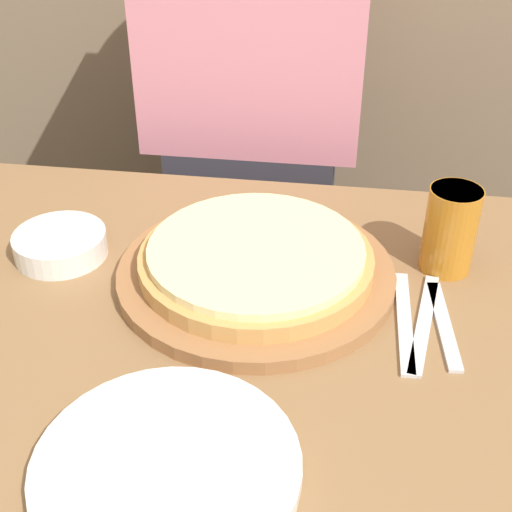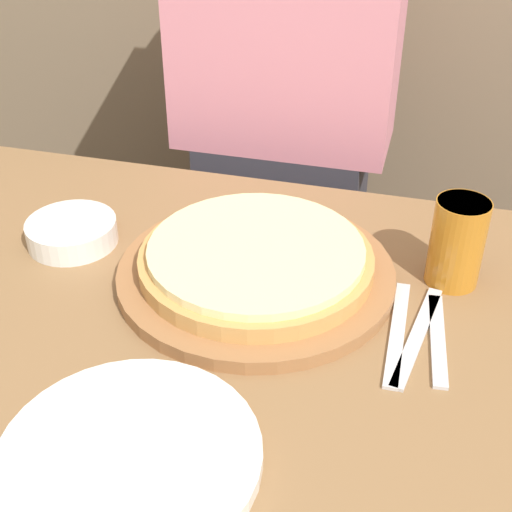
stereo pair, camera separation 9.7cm
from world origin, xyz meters
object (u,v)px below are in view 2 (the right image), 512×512
(side_bowl, at_px, (72,232))
(dinner_knife, at_px, (417,336))
(dinner_plate, at_px, (130,456))
(beer_glass, at_px, (458,239))
(pizza_on_board, at_px, (256,265))
(fork, at_px, (397,332))
(spoon, at_px, (438,339))
(diner_person, at_px, (283,174))

(side_bowl, relative_size, dinner_knife, 0.65)
(dinner_plate, distance_m, side_bowl, 0.44)
(dinner_knife, bearing_deg, beer_glass, 75.48)
(beer_glass, bearing_deg, dinner_knife, -104.52)
(pizza_on_board, bearing_deg, dinner_knife, -16.21)
(beer_glass, xyz_separation_m, fork, (-0.06, -0.14, -0.07))
(dinner_plate, relative_size, side_bowl, 2.03)
(dinner_knife, xyz_separation_m, spoon, (0.03, 0.00, 0.00))
(fork, distance_m, spoon, 0.05)
(pizza_on_board, xyz_separation_m, dinner_knife, (0.23, -0.07, -0.02))
(pizza_on_board, xyz_separation_m, beer_glass, (0.26, 0.07, 0.04))
(side_bowl, distance_m, dinner_knife, 0.53)
(dinner_plate, bearing_deg, diner_person, 92.34)
(spoon, xyz_separation_m, diner_person, (-0.33, 0.57, -0.10))
(dinner_plate, bearing_deg, fork, 48.38)
(pizza_on_board, relative_size, spoon, 2.19)
(side_bowl, relative_size, diner_person, 0.10)
(beer_glass, relative_size, side_bowl, 0.93)
(dinner_plate, xyz_separation_m, dinner_knife, (0.27, 0.28, -0.01))
(beer_glass, bearing_deg, spoon, -94.25)
(side_bowl, relative_size, fork, 0.65)
(beer_glass, bearing_deg, side_bowl, -175.15)
(fork, bearing_deg, spoon, 0.00)
(diner_person, bearing_deg, dinner_plate, -87.66)
(dinner_plate, xyz_separation_m, side_bowl, (-0.25, 0.36, 0.01))
(side_bowl, bearing_deg, spoon, -9.19)
(pizza_on_board, relative_size, beer_glass, 3.06)
(dinner_knife, distance_m, spoon, 0.03)
(side_bowl, bearing_deg, diner_person, 65.93)
(pizza_on_board, xyz_separation_m, fork, (0.20, -0.07, -0.02))
(beer_glass, relative_size, dinner_plate, 0.46)
(dinner_knife, bearing_deg, spoon, 0.00)
(dinner_knife, height_order, diner_person, diner_person)
(pizza_on_board, distance_m, dinner_plate, 0.35)
(dinner_knife, xyz_separation_m, diner_person, (-0.30, 0.57, -0.10))
(fork, height_order, spoon, same)
(pizza_on_board, bearing_deg, fork, -18.09)
(spoon, bearing_deg, diner_person, 120.06)
(beer_glass, xyz_separation_m, diner_person, (-0.34, 0.43, -0.17))
(dinner_plate, height_order, side_bowl, side_bowl)
(dinner_plate, height_order, diner_person, diner_person)
(side_bowl, xyz_separation_m, fork, (0.50, -0.09, -0.02))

